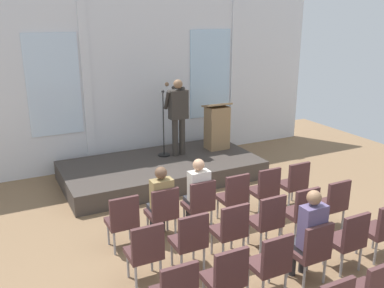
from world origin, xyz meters
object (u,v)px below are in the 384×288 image
(chair_r1_c3, at_px, (268,218))
(audience_r2_c3, at_px, (309,232))
(chair_r0_c5, at_px, (294,182))
(chair_r2_c5, at_px, (382,227))
(chair_r2_c1, at_px, (226,276))
(chair_r2_c3, at_px, (312,249))
(audience_r0_c1, at_px, (161,198))
(chair_r1_c0, at_px, (145,250))
(mic_stand, at_px, (164,142))
(chair_r2_c2, at_px, (271,262))
(chair_r1_c4, at_px, (302,210))
(chair_r0_c4, at_px, (265,188))
(chair_r2_c4, at_px, (348,238))
(speaker, at_px, (178,112))
(chair_r1_c5, at_px, (333,202))
(audience_r0_c2, at_px, (198,190))
(chair_r0_c2, at_px, (200,202))
(chair_r0_c3, at_px, (234,195))
(chair_r0_c0, at_px, (123,219))
(chair_r1_c1, at_px, (190,238))
(lectern, at_px, (217,127))
(chair_r1_c2, at_px, (231,228))
(chair_r0_c1, at_px, (163,210))

(chair_r1_c3, distance_m, audience_r2_c3, 0.95)
(chair_r0_c5, distance_m, chair_r2_c5, 2.01)
(chair_r2_c1, distance_m, chair_r2_c3, 1.36)
(audience_r0_c1, distance_m, chair_r0_c5, 2.73)
(chair_r1_c0, distance_m, chair_r2_c3, 2.27)
(mic_stand, bearing_deg, chair_r2_c2, -96.53)
(chair_r1_c0, height_order, chair_r2_c3, same)
(chair_r1_c4, bearing_deg, chair_r1_c3, 180.00)
(chair_r2_c1, xyz_separation_m, chair_r2_c5, (2.72, 0.00, 0.00))
(mic_stand, bearing_deg, audience_r2_c3, -88.58)
(chair_r2_c2, bearing_deg, chair_r0_c4, 55.87)
(chair_r0_c4, relative_size, chair_r1_c4, 1.00)
(chair_r2_c4, bearing_deg, speaker, 95.70)
(chair_r0_c5, xyz_separation_m, chair_r1_c5, (0.00, -1.00, 0.00))
(audience_r0_c2, bearing_deg, audience_r2_c3, -71.32)
(speaker, xyz_separation_m, chair_r0_c5, (1.16, -2.78, -0.91))
(speaker, distance_m, chair_r0_c4, 2.97)
(audience_r0_c1, distance_m, chair_r1_c5, 2.93)
(mic_stand, bearing_deg, chair_r0_c2, -100.99)
(chair_r0_c5, bearing_deg, chair_r0_c3, 180.00)
(chair_r0_c0, xyz_separation_m, chair_r0_c2, (1.36, 0.00, 0.00))
(chair_r1_c4, bearing_deg, chair_r1_c1, 180.00)
(chair_r0_c0, distance_m, chair_r1_c0, 1.00)
(chair_r0_c3, bearing_deg, chair_r1_c1, -143.58)
(mic_stand, bearing_deg, lectern, -2.99)
(audience_r0_c2, xyz_separation_m, chair_r1_c5, (2.04, -1.09, -0.19))
(chair_r0_c0, xyz_separation_m, chair_r1_c2, (1.36, -1.00, 0.00))
(chair_r0_c1, xyz_separation_m, chair_r1_c3, (1.36, -1.00, 0.00))
(audience_r0_c2, relative_size, chair_r0_c4, 1.38)
(speaker, distance_m, chair_r0_c1, 3.32)
(chair_r1_c0, distance_m, chair_r1_c1, 0.68)
(audience_r0_c1, bearing_deg, chair_r2_c4, -45.70)
(chair_r0_c2, relative_size, chair_r0_c5, 1.00)
(chair_r0_c3, relative_size, chair_r2_c4, 1.00)
(chair_r1_c3, bearing_deg, audience_r0_c1, 141.36)
(chair_r1_c0, bearing_deg, chair_r2_c5, -16.44)
(chair_r1_c0, distance_m, chair_r1_c5, 3.40)
(chair_r1_c4, bearing_deg, lectern, 81.36)
(chair_r0_c3, distance_m, audience_r2_c3, 1.94)
(chair_r0_c4, relative_size, chair_r2_c5, 1.00)
(chair_r1_c0, relative_size, chair_r1_c3, 1.00)
(lectern, height_order, audience_r2_c3, lectern)
(chair_r0_c4, distance_m, chair_r2_c1, 2.86)
(chair_r0_c0, distance_m, chair_r2_c2, 2.42)
(lectern, relative_size, chair_r2_c3, 1.23)
(audience_r0_c2, bearing_deg, chair_r2_c4, -56.94)
(audience_r0_c2, height_order, chair_r1_c4, audience_r0_c2)
(lectern, xyz_separation_m, chair_r0_c1, (-2.62, -2.82, -0.42))
(chair_r1_c5, height_order, chair_r2_c1, same)
(audience_r0_c2, xyz_separation_m, chair_r1_c1, (-0.68, -1.09, -0.19))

